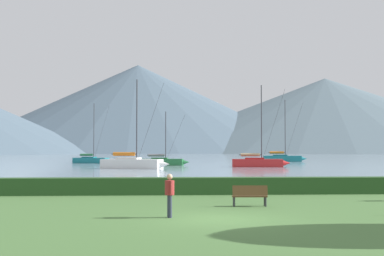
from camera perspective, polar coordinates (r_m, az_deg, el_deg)
The scene contains 12 objects.
ground_plane at distance 20.35m, azimuth 2.67°, elevation -9.52°, with size 1000.00×1000.00×0.00m, color #477038.
harbor_water at distance 157.11m, azimuth -2.58°, elevation -3.14°, with size 320.00×246.00×0.00m, color #8499A8.
hedge_line at distance 31.22m, azimuth 0.54°, elevation -6.09°, with size 80.00×1.20×0.96m, color #284C23.
sailboat_slip_1 at distance 112.28m, azimuth 9.49°, elevation -3.11°, with size 8.96×3.63×12.62m.
sailboat_slip_7 at distance 71.75m, azimuth -6.23°, elevation -3.65°, with size 9.22×4.95×11.73m.
sailboat_slip_9 at distance 99.84m, azimuth -10.49°, elevation -3.30°, with size 7.35×3.96×10.83m.
sailboat_slip_10 at distance 85.55m, azimuth -3.08°, elevation -3.52°, with size 7.73×3.22×8.47m.
sailboat_slip_12 at distance 78.51m, azimuth 6.95°, elevation -3.56°, with size 8.44×3.44×11.75m.
park_bench_near_path at distance 24.81m, azimuth 6.07°, elevation -6.96°, with size 1.59×0.55×0.95m.
person_standing_walker at distance 20.71m, azimuth -2.36°, elevation -6.69°, with size 0.36×0.56×1.65m.
distant_hill_west_ridge at distance 408.51m, azimuth -5.70°, elevation 2.04°, with size 270.34×270.34×65.43m, color #4C6070.
distant_hill_east_ridge at distance 410.45m, azimuth 13.79°, elevation 1.30°, with size 284.39×284.39×54.39m, color slate.
Camera 1 is at (-2.11, -20.08, 2.60)m, focal length 50.89 mm.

